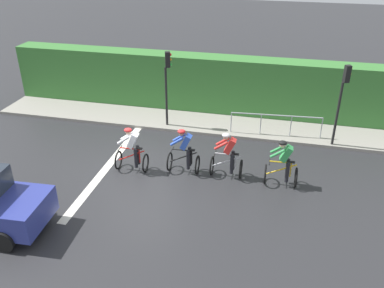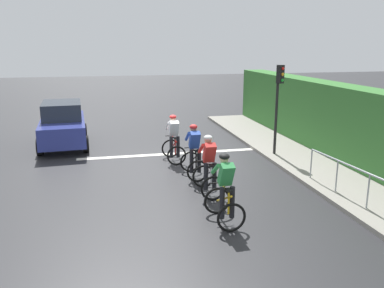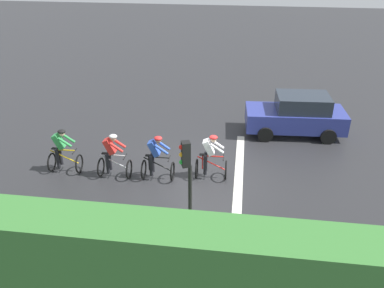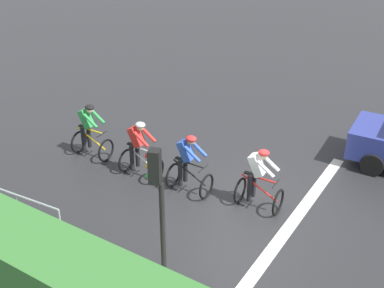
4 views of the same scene
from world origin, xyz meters
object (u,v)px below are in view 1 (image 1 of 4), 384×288
at_px(traffic_light_far_junction, 342,94).
at_px(traffic_light_near_crossing, 167,78).
at_px(cyclist_lead, 283,164).
at_px(pedestrian_railing_kerbside, 276,120).
at_px(cyclist_mid, 184,152).
at_px(cyclist_second, 228,156).
at_px(cyclist_fourth, 132,150).

bearing_deg(traffic_light_far_junction, traffic_light_near_crossing, -92.06).
bearing_deg(cyclist_lead, pedestrian_railing_kerbside, -173.41).
distance_m(cyclist_mid, traffic_light_near_crossing, 4.05).
relative_size(cyclist_second, cyclist_mid, 1.00).
xyz_separation_m(cyclist_second, traffic_light_near_crossing, (-3.38, -3.12, 1.43)).
distance_m(traffic_light_near_crossing, pedestrian_railing_kerbside, 4.80).
xyz_separation_m(cyclist_lead, pedestrian_railing_kerbside, (-3.55, -0.41, -0.00)).
relative_size(cyclist_lead, traffic_light_near_crossing, 0.50).
xyz_separation_m(cyclist_second, cyclist_fourth, (0.38, -3.35, 0.00)).
xyz_separation_m(cyclist_fourth, traffic_light_near_crossing, (-3.76, 0.23, 1.43)).
height_order(cyclist_lead, cyclist_second, same).
bearing_deg(cyclist_mid, cyclist_lead, 89.05).
height_order(cyclist_second, cyclist_fourth, same).
height_order(cyclist_second, pedestrian_railing_kerbside, cyclist_second).
xyz_separation_m(cyclist_second, traffic_light_far_junction, (-3.13, 3.79, 1.43)).
bearing_deg(cyclist_lead, cyclist_mid, -90.95).
bearing_deg(pedestrian_railing_kerbside, traffic_light_near_crossing, -89.33).
height_order(cyclist_lead, pedestrian_railing_kerbside, cyclist_lead).
relative_size(cyclist_lead, cyclist_second, 1.00).
bearing_deg(pedestrian_railing_kerbside, cyclist_mid, -40.61).
relative_size(cyclist_mid, pedestrian_railing_kerbside, 0.45).
bearing_deg(traffic_light_near_crossing, cyclist_mid, 24.84).
distance_m(cyclist_mid, cyclist_fourth, 1.85).
height_order(cyclist_lead, traffic_light_far_junction, traffic_light_far_junction).
height_order(cyclist_mid, cyclist_fourth, same).
bearing_deg(pedestrian_railing_kerbside, cyclist_second, -23.10).
xyz_separation_m(cyclist_lead, traffic_light_near_crossing, (-3.49, -4.99, 1.43)).
height_order(cyclist_lead, cyclist_fourth, same).
xyz_separation_m(traffic_light_far_junction, pedestrian_railing_kerbside, (-0.30, -2.33, -1.43)).
distance_m(cyclist_second, pedestrian_railing_kerbside, 3.73).
xyz_separation_m(cyclist_mid, traffic_light_near_crossing, (-3.44, -1.59, 1.43)).
height_order(traffic_light_near_crossing, pedestrian_railing_kerbside, traffic_light_near_crossing).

